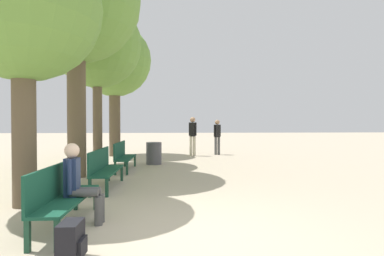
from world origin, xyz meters
TOP-DOWN VIEW (x-y plane):
  - ground_plane at (0.00, 0.00)m, footprint 80.00×80.00m
  - bench_row_0 at (-1.64, 0.41)m, footprint 0.43×1.79m
  - bench_row_1 at (-1.64, 2.97)m, footprint 0.43×1.79m
  - bench_row_2 at (-1.64, 5.53)m, footprint 0.43×1.79m
  - tree_row_0 at (-2.72, 1.55)m, footprint 2.77×2.77m
  - tree_row_1 at (-2.72, 4.45)m, footprint 3.54×3.54m
  - tree_row_2 at (-2.72, 6.69)m, footprint 3.08×3.08m
  - tree_row_3 at (-2.72, 9.71)m, footprint 3.29×3.29m
  - person_seated at (-1.42, 0.51)m, footprint 0.57×0.32m
  - backpack at (-1.13, -0.69)m, footprint 0.26×0.34m
  - pedestrian_near at (0.81, 9.53)m, footprint 0.36×0.30m
  - pedestrian_mid at (1.99, 9.95)m, footprint 0.33×0.28m
  - trash_bin at (-0.76, 6.90)m, footprint 0.55×0.55m

SIDE VIEW (x-z plane):
  - ground_plane at x=0.00m, z-range 0.00..0.00m
  - backpack at x=-1.13m, z-range 0.00..0.43m
  - trash_bin at x=-0.76m, z-range 0.00..0.79m
  - bench_row_0 at x=-1.64m, z-range 0.06..0.96m
  - bench_row_1 at x=-1.64m, z-range 0.06..0.96m
  - bench_row_2 at x=-1.64m, z-range 0.06..0.96m
  - person_seated at x=-1.42m, z-range 0.04..1.25m
  - pedestrian_mid at x=1.99m, z-range 0.12..1.76m
  - pedestrian_near at x=0.81m, z-range 0.13..1.89m
  - tree_row_0 at x=-2.72m, z-range 1.08..6.11m
  - tree_row_2 at x=-2.72m, z-range 1.34..7.16m
  - tree_row_3 at x=-2.72m, z-range 1.29..7.27m
  - tree_row_1 at x=-2.72m, z-range 1.52..8.24m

